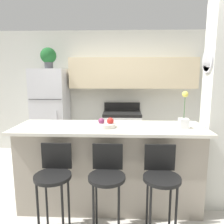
{
  "coord_description": "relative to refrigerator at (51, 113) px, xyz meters",
  "views": [
    {
      "loc": [
        0.13,
        -2.59,
        1.67
      ],
      "look_at": [
        0.0,
        0.72,
        1.09
      ],
      "focal_mm": 35.0,
      "sensor_mm": 36.0,
      "label": 1
    }
  ],
  "objects": [
    {
      "name": "wall_back",
      "position": [
        1.42,
        0.3,
        0.54
      ],
      "size": [
        5.6,
        0.38,
        2.55
      ],
      "color": "silver",
      "rests_on": "ground_plane"
    },
    {
      "name": "bar_stool_mid",
      "position": [
        1.28,
        -2.25,
        -0.25
      ],
      "size": [
        0.37,
        0.37,
        0.95
      ],
      "color": "black",
      "rests_on": "ground_plane"
    },
    {
      "name": "fruit_bowl",
      "position": [
        1.24,
        -1.76,
        0.19
      ],
      "size": [
        0.24,
        0.24,
        0.12
      ],
      "color": "silver",
      "rests_on": "counter_bar"
    },
    {
      "name": "stove_range",
      "position": [
        1.44,
        0.03,
        -0.42
      ],
      "size": [
        0.76,
        0.6,
        1.07
      ],
      "color": "white",
      "rests_on": "ground_plane"
    },
    {
      "name": "bar_stool_left",
      "position": [
        0.73,
        -2.25,
        -0.25
      ],
      "size": [
        0.37,
        0.37,
        0.95
      ],
      "color": "black",
      "rests_on": "ground_plane"
    },
    {
      "name": "refrigerator",
      "position": [
        0.0,
        0.0,
        0.0
      ],
      "size": [
        0.66,
        0.65,
        1.77
      ],
      "color": "silver",
      "rests_on": "ground_plane"
    },
    {
      "name": "potted_plant_on_fridge",
      "position": [
        -0.0,
        0.0,
        1.12
      ],
      "size": [
        0.31,
        0.31,
        0.41
      ],
      "color": "#4C4C51",
      "rests_on": "refrigerator"
    },
    {
      "name": "pillar_right",
      "position": [
        2.62,
        -1.64,
        0.4
      ],
      "size": [
        0.38,
        0.32,
        2.55
      ],
      "color": "silver",
      "rests_on": "ground_plane"
    },
    {
      "name": "orchid_vase",
      "position": [
        2.16,
        -1.76,
        0.29
      ],
      "size": [
        0.11,
        0.11,
        0.44
      ],
      "color": "white",
      "rests_on": "counter_bar"
    },
    {
      "name": "bar_stool_right",
      "position": [
        1.83,
        -2.25,
        -0.25
      ],
      "size": [
        0.37,
        0.37,
        0.95
      ],
      "color": "black",
      "rests_on": "ground_plane"
    },
    {
      "name": "ground_plane",
      "position": [
        1.28,
        -1.71,
        -0.88
      ],
      "size": [
        14.0,
        14.0,
        0.0
      ],
      "primitive_type": "plane",
      "color": "beige"
    },
    {
      "name": "counter_bar",
      "position": [
        1.28,
        -1.71,
        -0.36
      ],
      "size": [
        2.31,
        0.71,
        1.04
      ],
      "color": "gray",
      "rests_on": "ground_plane"
    }
  ]
}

